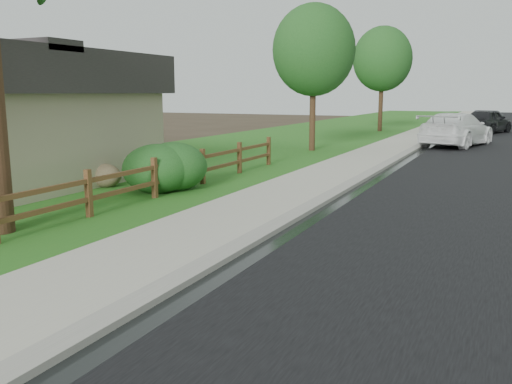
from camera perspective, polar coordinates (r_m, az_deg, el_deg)
The scene contains 16 objects.
ground at distance 6.46m, azimuth -24.52°, elevation -15.50°, with size 120.00×120.00×0.00m, color #382C1E.
road at distance 38.75m, azimuth 25.33°, elevation 5.41°, with size 8.00×90.00×0.02m, color black.
curb at distance 38.97m, azimuth 19.14°, elevation 5.93°, with size 0.40×90.00×0.12m, color gray.
wet_gutter at distance 38.94m, azimuth 19.65°, elevation 5.84°, with size 0.50×90.00×0.00m, color black.
sidewalk at distance 39.13m, azimuth 17.24°, elevation 6.04°, with size 2.20×90.00×0.10m, color #AFA798.
grass_strip at distance 39.44m, azimuth 14.49°, elevation 6.18°, with size 1.60×90.00×0.06m, color #1E631C.
lawn_near at distance 40.74m, azimuth 7.25°, elevation 6.53°, with size 9.00×90.00×0.04m, color #1E631C.
ranch_fence at distance 13.13m, azimuth -13.70°, elevation 0.90°, with size 0.12×16.92×1.10m.
white_suv at distance 29.71m, azimuth 20.34°, elevation 6.20°, with size 2.38×5.86×1.70m, color white.
dark_car_mid at distance 40.09m, azimuth 23.17°, elevation 6.88°, with size 1.91×4.74×1.62m, color black.
dark_car_far at distance 45.04m, azimuth 22.84°, elevation 7.04°, with size 1.44×4.14×1.36m, color black.
boulder at distance 16.28m, azimuth -15.65°, elevation 1.66°, with size 1.05×0.79×0.70m, color brown.
shrub_b at distance 15.04m, azimuth -10.30°, elevation 2.43°, with size 1.93×1.93×1.35m, color #1A4619.
shrub_c at distance 15.29m, azimuth -8.72°, elevation 2.65°, with size 1.90×1.90×1.37m, color #1A4619.
tree_near_left at distance 25.68m, azimuth 6.09°, elevation 14.61°, with size 3.79×3.79×6.72m.
tree_mid_left at distance 39.50m, azimuth 13.18°, elevation 13.46°, with size 4.05×4.05×7.25m.
Camera 1 is at (4.58, -3.65, 2.72)m, focal length 38.00 mm.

